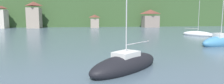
{
  "coord_description": "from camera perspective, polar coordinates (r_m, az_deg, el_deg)",
  "views": [
    {
      "loc": [
        -3.3,
        11.12,
        4.62
      ],
      "look_at": [
        0.0,
        36.67,
        1.28
      ],
      "focal_mm": 31.12,
      "sensor_mm": 36.0,
      "label": 1
    }
  ],
  "objects": [
    {
      "name": "wooded_hillside",
      "position": [
        126.83,
        -10.76,
        8.92
      ],
      "size": [
        352.0,
        65.38,
        36.66
      ],
      "color": "#38562D",
      "rests_on": "ground_plane"
    },
    {
      "name": "shore_building_west",
      "position": [
        90.95,
        -29.58,
        6.31
      ],
      "size": [
        3.42,
        5.48,
        9.08
      ],
      "color": "beige",
      "rests_on": "ground_plane"
    },
    {
      "name": "shore_building_westcentral",
      "position": [
        87.37,
        -21.89,
        7.3
      ],
      "size": [
        5.32,
        6.17,
        10.89
      ],
      "color": "gray",
      "rests_on": "ground_plane"
    },
    {
      "name": "shore_building_central",
      "position": [
        83.67,
        -5.13,
        6.06
      ],
      "size": [
        3.69,
        3.94,
        5.6
      ],
      "color": "gray",
      "rests_on": "ground_plane"
    },
    {
      "name": "shore_building_eastcentral",
      "position": [
        89.06,
        11.21,
        6.74
      ],
      "size": [
        7.09,
        5.79,
        7.85
      ],
      "color": "gray",
      "rests_on": "ground_plane"
    },
    {
      "name": "sailboat_far_0",
      "position": [
        52.55,
        23.89,
        2.1
      ],
      "size": [
        6.4,
        7.6,
        9.11
      ],
      "rotation": [
        0.0,
        0.0,
        5.33
      ],
      "color": "white",
      "rests_on": "ground_plane"
    },
    {
      "name": "sailboat_near_5",
      "position": [
        17.19,
        4.13,
        -6.54
      ],
      "size": [
        8.13,
        7.6,
        11.83
      ],
      "rotation": [
        0.0,
        0.0,
        3.86
      ],
      "color": "black",
      "rests_on": "ground_plane"
    },
    {
      "name": "sailboat_mid_10",
      "position": [
        36.25,
        29.26,
        0.01
      ],
      "size": [
        8.5,
        4.91,
        9.97
      ],
      "rotation": [
        0.0,
        0.0,
        0.34
      ],
      "color": "teal",
      "rests_on": "ground_plane"
    }
  ]
}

